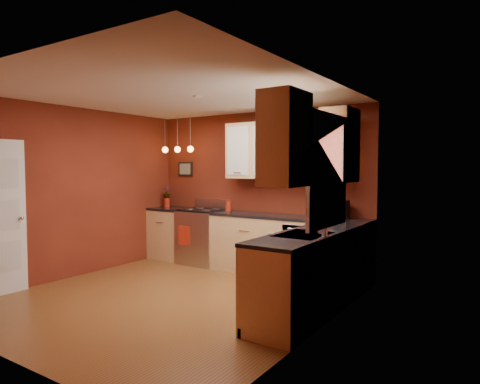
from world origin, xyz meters
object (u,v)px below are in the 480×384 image
Objects in this scene: sink at (303,236)px; coffee_maker at (342,210)px; gas_range at (203,236)px; soap_pump at (323,228)px; red_canister at (228,206)px.

coffee_maker is (-0.15, 1.61, 0.15)m from sink.
soap_pump is at bearing -28.44° from gas_range.
sink reaches higher than gas_range.
gas_range is 3.31m from soap_pump.
sink is at bearing -36.78° from red_canister.
gas_range is at bearing -172.60° from coffee_maker.
red_canister is 0.65× the size of coffee_maker.
soap_pump is (0.40, -1.67, -0.03)m from coffee_maker.
gas_range is 2.54m from coffee_maker.
sink is 2.65× the size of coffee_maker.
coffee_maker is (2.00, 0.00, 0.03)m from red_canister.
coffee_maker is 1.71m from soap_pump.
sink reaches higher than red_canister.
soap_pump reaches higher than red_canister.
coffee_maker reaches higher than soap_pump.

